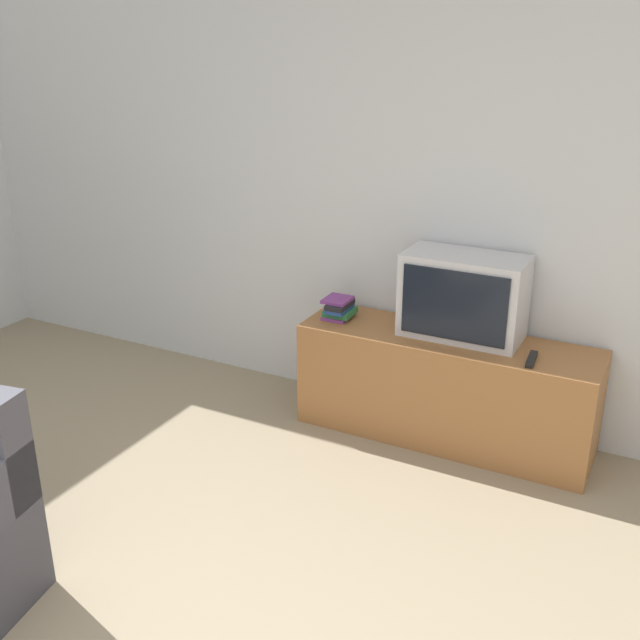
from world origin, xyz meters
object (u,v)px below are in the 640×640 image
object	(u,v)px
tv_stand	(445,388)
television	(463,296)
book_stack	(339,308)
remote_on_stand	(532,359)

from	to	relation	value
tv_stand	television	xyz separation A→B (m)	(0.05, 0.06, 0.52)
book_stack	remote_on_stand	distance (m)	1.11
television	remote_on_stand	size ratio (longest dim) A/B	3.46
television	remote_on_stand	bearing A→B (deg)	-21.21
tv_stand	television	bearing A→B (deg)	49.66
book_stack	remote_on_stand	world-z (taller)	book_stack
tv_stand	book_stack	bearing A→B (deg)	-179.33
book_stack	television	bearing A→B (deg)	5.37
tv_stand	television	distance (m)	0.53
remote_on_stand	tv_stand	bearing A→B (deg)	167.49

